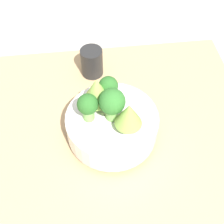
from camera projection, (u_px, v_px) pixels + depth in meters
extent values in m
plane|color=#ADA89E|center=(102.00, 158.00, 0.82)|extent=(6.00, 6.00, 0.00)
cube|color=tan|center=(102.00, 153.00, 0.80)|extent=(0.82, 0.76, 0.05)
cylinder|color=silver|center=(112.00, 134.00, 0.80)|extent=(0.10, 0.10, 0.01)
cylinder|color=silver|center=(112.00, 125.00, 0.77)|extent=(0.23, 0.23, 0.06)
cylinder|color=#6BA34C|center=(97.00, 103.00, 0.76)|extent=(0.03, 0.03, 0.03)
cone|color=#93B751|center=(96.00, 90.00, 0.72)|extent=(0.07, 0.07, 0.07)
cylinder|color=#7AB256|center=(128.00, 125.00, 0.72)|extent=(0.02, 0.02, 0.02)
cone|color=#84AD47|center=(129.00, 114.00, 0.69)|extent=(0.06, 0.06, 0.06)
cylinder|color=#7AB256|center=(108.00, 96.00, 0.77)|extent=(0.03, 0.03, 0.04)
sphere|color=#286023|center=(108.00, 86.00, 0.74)|extent=(0.05, 0.05, 0.05)
cylinder|color=#7AB256|center=(112.00, 112.00, 0.73)|extent=(0.03, 0.03, 0.04)
sphere|color=#2D6B28|center=(112.00, 101.00, 0.70)|extent=(0.06, 0.06, 0.06)
cylinder|color=#7AB256|center=(89.00, 114.00, 0.73)|extent=(0.03, 0.03, 0.04)
sphere|color=#286023|center=(88.00, 104.00, 0.70)|extent=(0.05, 0.05, 0.05)
cylinder|color=black|center=(91.00, 62.00, 0.91)|extent=(0.06, 0.06, 0.09)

